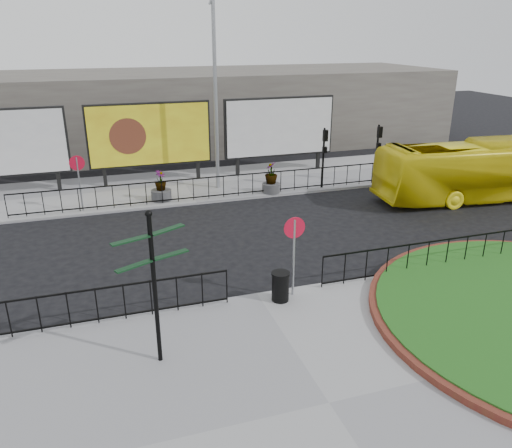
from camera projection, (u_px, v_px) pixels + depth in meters
name	position (u px, v px, depth m)	size (l,w,h in m)	color
ground	(257.00, 297.00, 15.07)	(90.00, 90.00, 0.00)	black
pavement_near	(329.00, 405.00, 10.61)	(30.00, 10.00, 0.12)	gray
pavement_far	(185.00, 186.00, 25.70)	(44.00, 6.00, 0.12)	gray
railing_near_left	(39.00, 315.00, 12.85)	(10.00, 0.10, 1.10)	black
railing_near_right	(447.00, 253.00, 16.42)	(9.00, 0.10, 1.10)	black
railing_far	(216.00, 187.00, 23.37)	(18.00, 0.10, 1.10)	black
speed_sign_far	(78.00, 171.00, 21.30)	(0.64, 0.07, 2.47)	gray
speed_sign_near	(294.00, 239.00, 14.31)	(0.64, 0.07, 2.47)	gray
billboard_mid	(150.00, 135.00, 25.22)	(6.20, 0.31, 4.10)	black
billboard_right	(279.00, 127.00, 27.22)	(6.20, 0.31, 4.10)	black
lamp_post	(216.00, 92.00, 23.53)	(0.74, 0.18, 9.23)	gray
signal_pole_a	(324.00, 149.00, 24.46)	(0.22, 0.26, 3.00)	black
signal_pole_b	(378.00, 145.00, 25.32)	(0.22, 0.26, 3.00)	black
building_backdrop	(157.00, 110.00, 33.70)	(40.00, 10.00, 5.00)	#656158
fingerpost_sign	(153.00, 274.00, 11.15)	(1.73, 0.94, 3.81)	black
litter_bin	(280.00, 286.00, 14.48)	(0.54, 0.54, 0.89)	black
bus	(481.00, 171.00, 23.33)	(2.36, 10.07, 2.80)	yellow
planter_a	(161.00, 190.00, 23.13)	(0.94, 0.94, 1.42)	#4C4C4F
planter_c	(271.00, 180.00, 24.22)	(0.87, 0.87, 1.54)	#4C4C4F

